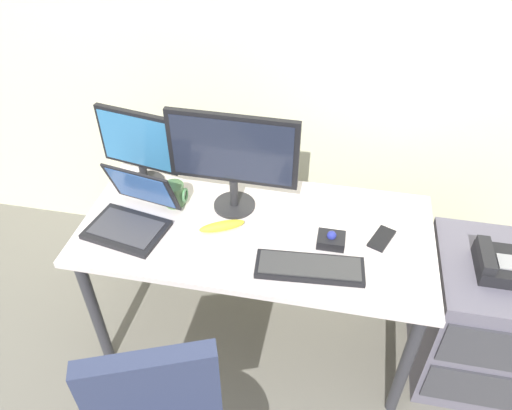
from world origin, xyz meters
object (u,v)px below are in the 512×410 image
file_cabinet (472,318)px  keyboard (310,267)px  monitor_side (138,146)px  coffee_mug (175,194)px  laptop (132,214)px  paper_notepad (319,206)px  trackball_mouse (331,240)px  desk_phone (497,263)px  monitor_main (232,155)px  banana (222,226)px  cell_phone (382,238)px

file_cabinet → keyboard: (-0.72, -0.20, 0.39)m
monitor_side → keyboard: monitor_side is taller
keyboard → coffee_mug: (-0.62, 0.28, 0.04)m
laptop → paper_notepad: laptop is taller
laptop → trackball_mouse: 0.82m
desk_phone → paper_notepad: 0.74m
monitor_side → laptop: 0.31m
monitor_side → desk_phone: bearing=-7.3°
file_cabinet → desk_phone: 0.36m
desk_phone → paper_notepad: bearing=165.3°
paper_notepad → monitor_side: bearing=179.4°
desk_phone → coffee_mug: bearing=176.0°
monitor_side → keyboard: size_ratio=0.90×
file_cabinet → monitor_main: bearing=174.5°
paper_notepad → banana: size_ratio=1.09×
laptop → coffee_mug: bearing=51.0°
laptop → banana: size_ratio=1.90×
laptop → banana: bearing=5.3°
file_cabinet → cell_phone: 0.59m
monitor_main → banana: bearing=-95.8°
file_cabinet → trackball_mouse: 0.77m
paper_notepad → cell_phone: 0.31m
monitor_side → keyboard: bearing=-25.5°
desk_phone → laptop: size_ratio=0.56×
laptop → banana: (0.37, 0.03, -0.03)m
cell_phone → banana: (-0.65, -0.07, 0.02)m
trackball_mouse → monitor_main: bearing=160.6°
monitor_side → keyboard: 0.91m
desk_phone → monitor_side: bearing=172.7°
cell_phone → coffee_mug: bearing=-160.3°
trackball_mouse → file_cabinet: bearing=4.2°
trackball_mouse → cell_phone: (0.20, 0.07, -0.02)m
monitor_main → paper_notepad: 0.45m
file_cabinet → monitor_main: 1.27m
keyboard → monitor_main: bearing=139.7°
monitor_side → keyboard: (0.80, -0.38, -0.19)m
keyboard → cell_phone: keyboard is taller
keyboard → coffee_mug: coffee_mug is taller
file_cabinet → banana: (-1.10, -0.05, 0.40)m
keyboard → banana: banana is taller
paper_notepad → banana: 0.44m
cell_phone → banana: banana is taller
desk_phone → cell_phone: 0.45m
coffee_mug → monitor_side: bearing=150.6°
file_cabinet → banana: 1.17m
laptop → cell_phone: bearing=5.7°
keyboard → cell_phone: (0.27, 0.22, -0.01)m
monitor_main → file_cabinet: bearing=-5.5°
trackball_mouse → paper_notepad: (-0.07, 0.22, -0.02)m
banana → keyboard: bearing=-22.0°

